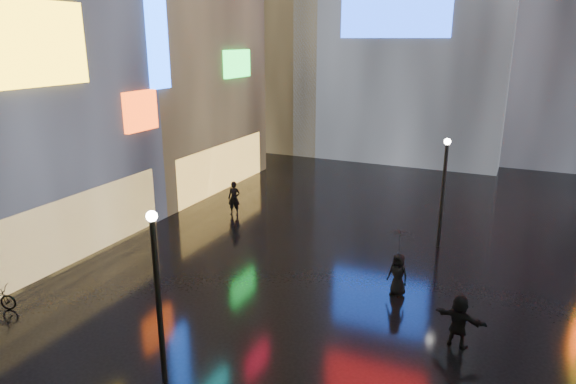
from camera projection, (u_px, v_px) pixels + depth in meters
The scene contains 8 objects.
ground at pixel (359, 250), 23.96m from camera, with size 140.00×140.00×0.00m, color black.
building_left_far at pixel (151, 13), 32.41m from camera, with size 10.28×12.00×22.00m.
lamp_near at pixel (158, 289), 13.90m from camera, with size 0.30×0.30×5.20m.
lamp_far at pixel (443, 187), 23.49m from camera, with size 0.30×0.30×5.20m.
pedestrian_4 at pixel (398, 274), 19.54m from camera, with size 0.82×0.53×1.68m, color black.
pedestrian_5 at pixel (459, 321), 16.22m from camera, with size 1.65×0.53×1.78m, color black.
pedestrian_6 at pixel (234, 198), 28.48m from camera, with size 0.69×0.45×1.90m, color black.
umbrella_2 at pixel (400, 242), 19.17m from camera, with size 1.05×1.07×0.96m, color black.
Camera 1 is at (6.21, -1.55, 9.47)m, focal length 32.00 mm.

